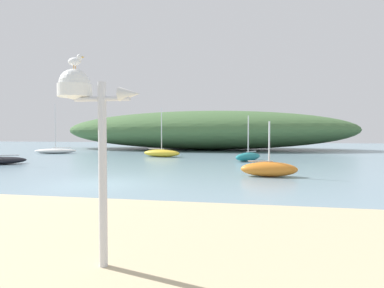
{
  "coord_description": "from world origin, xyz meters",
  "views": [
    {
      "loc": [
        6.04,
        -11.8,
        2.13
      ],
      "look_at": [
        3.28,
        3.6,
        1.59
      ],
      "focal_mm": 28.2,
      "sensor_mm": 36.0,
      "label": 1
    }
  ],
  "objects": [
    {
      "name": "seagull_on_radar",
      "position": [
        3.61,
        -7.78,
        3.18
      ],
      "size": [
        0.28,
        0.12,
        0.21
      ],
      "color": "orange",
      "rests_on": "mast_structure"
    },
    {
      "name": "sailboat_mid_channel",
      "position": [
        7.17,
        3.5,
        0.37
      ],
      "size": [
        2.78,
        1.04,
        2.74
      ],
      "color": "orange",
      "rests_on": "ground"
    },
    {
      "name": "sailboat_far_right",
      "position": [
        -1.56,
        14.78,
        0.36
      ],
      "size": [
        3.69,
        1.72,
        4.48
      ],
      "color": "gold",
      "rests_on": "ground"
    },
    {
      "name": "sailboat_outer_mooring",
      "position": [
        -14.11,
        17.42,
        0.29
      ],
      "size": [
        4.51,
        2.59,
        5.31
      ],
      "color": "white",
      "rests_on": "ground"
    },
    {
      "name": "sailboat_inner_mooring",
      "position": [
        6.21,
        12.03,
        0.35
      ],
      "size": [
        2.5,
        3.1,
        3.52
      ],
      "color": "teal",
      "rests_on": "ground"
    },
    {
      "name": "ground_plane",
      "position": [
        0.0,
        0.0,
        0.0
      ],
      "size": [
        120.0,
        120.0,
        0.0
      ],
      "primitive_type": "plane",
      "color": "#7A99A8"
    },
    {
      "name": "distant_hill",
      "position": [
        0.46,
        29.1,
        2.6
      ],
      "size": [
        39.5,
        14.84,
        5.2
      ],
      "primitive_type": "ellipsoid",
      "color": "#476B3D",
      "rests_on": "ground"
    },
    {
      "name": "mast_structure",
      "position": [
        3.75,
        -7.78,
        2.53
      ],
      "size": [
        1.24,
        0.48,
        2.86
      ],
      "color": "silver",
      "rests_on": "beach_sand"
    }
  ]
}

